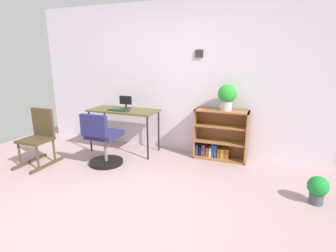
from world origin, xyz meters
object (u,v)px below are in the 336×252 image
(keyboard, at_px, (119,110))
(potted_plant_on_shelf, at_px, (227,96))
(bookshelf_low, at_px, (220,136))
(potted_plant_floor, at_px, (318,189))
(desk, at_px, (124,113))
(rocking_chair, at_px, (39,136))
(monitor, at_px, (126,103))
(office_chair, at_px, (103,143))

(keyboard, bearing_deg, potted_plant_on_shelf, 11.21)
(bookshelf_low, xyz_separation_m, potted_plant_floor, (1.30, -1.02, -0.18))
(desk, distance_m, potted_plant_on_shelf, 1.76)
(potted_plant_on_shelf, bearing_deg, rocking_chair, -156.10)
(desk, bearing_deg, keyboard, -98.57)
(monitor, xyz_separation_m, keyboard, (-0.02, -0.21, -0.09))
(keyboard, relative_size, bookshelf_low, 0.45)
(keyboard, bearing_deg, bookshelf_low, 13.68)
(rocking_chair, bearing_deg, desk, 45.63)
(monitor, height_order, office_chair, monitor)
(office_chair, relative_size, bookshelf_low, 1.00)
(desk, bearing_deg, potted_plant_floor, -14.34)
(rocking_chair, bearing_deg, monitor, 47.72)
(rocking_chair, xyz_separation_m, potted_plant_floor, (3.86, 0.22, -0.25))
(office_chair, relative_size, potted_plant_floor, 2.54)
(rocking_chair, bearing_deg, keyboard, 42.07)
(potted_plant_floor, bearing_deg, office_chair, 178.72)
(keyboard, relative_size, office_chair, 0.45)
(keyboard, distance_m, potted_plant_on_shelf, 1.79)
(monitor, distance_m, keyboard, 0.23)
(potted_plant_on_shelf, relative_size, potted_plant_floor, 1.22)
(desk, height_order, keyboard, keyboard)
(desk, xyz_separation_m, bookshelf_low, (1.62, 0.27, -0.32))
(keyboard, distance_m, rocking_chair, 1.28)
(office_chair, distance_m, rocking_chair, 1.00)
(keyboard, bearing_deg, rocking_chair, -137.93)
(monitor, distance_m, rocking_chair, 1.47)
(bookshelf_low, height_order, potted_plant_on_shelf, potted_plant_on_shelf)
(keyboard, height_order, office_chair, office_chair)
(potted_plant_floor, bearing_deg, desk, 165.66)
(desk, distance_m, bookshelf_low, 1.67)
(potted_plant_floor, bearing_deg, monitor, 164.22)
(monitor, bearing_deg, office_chair, -88.88)
(potted_plant_floor, bearing_deg, rocking_chair, -176.78)
(office_chair, xyz_separation_m, potted_plant_floor, (2.90, -0.06, -0.18))
(office_chair, relative_size, potted_plant_on_shelf, 2.07)
(office_chair, xyz_separation_m, rocking_chair, (-0.96, -0.28, 0.07))
(rocking_chair, xyz_separation_m, bookshelf_low, (2.56, 1.23, -0.07))
(office_chair, distance_m, potted_plant_on_shelf, 2.03)
(bookshelf_low, relative_size, potted_plant_on_shelf, 2.08)
(potted_plant_floor, bearing_deg, bookshelf_low, 141.93)
(monitor, bearing_deg, keyboard, -96.42)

